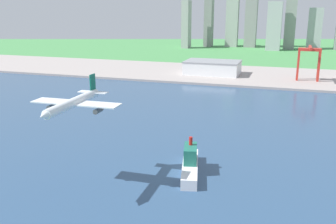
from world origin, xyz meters
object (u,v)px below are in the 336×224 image
(ferry_boat, at_px, (190,163))
(port_crane_red, at_px, (309,56))
(airplane_landing, at_px, (73,103))
(warehouse_main, at_px, (213,67))

(ferry_boat, height_order, port_crane_red, port_crane_red)
(airplane_landing, height_order, ferry_boat, airplane_landing)
(ferry_boat, xyz_separation_m, warehouse_main, (-46.08, 276.11, 5.53))
(ferry_boat, xyz_separation_m, port_crane_red, (60.58, 265.07, 24.38))
(ferry_boat, relative_size, warehouse_main, 0.62)
(warehouse_main, bearing_deg, port_crane_red, -5.91)
(port_crane_red, xyz_separation_m, warehouse_main, (-106.65, 11.04, -18.84))
(airplane_landing, distance_m, ferry_boat, 63.96)
(port_crane_red, distance_m, warehouse_main, 108.87)
(airplane_landing, relative_size, ferry_boat, 1.12)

